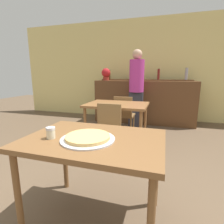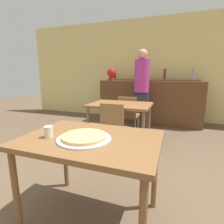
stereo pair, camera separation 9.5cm
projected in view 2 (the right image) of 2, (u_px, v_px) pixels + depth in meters
ground_plane at (93, 218)px, 1.58m from camera, size 16.00×16.00×0.00m
wall_back at (153, 70)px, 4.92m from camera, size 8.00×0.05×2.80m
dining_table_near at (91, 147)px, 1.44m from camera, size 1.11×0.78×0.77m
dining_table_far at (120, 109)px, 3.10m from camera, size 1.06×0.78×0.77m
bar_counter at (149, 102)px, 4.63m from camera, size 2.60×0.56×1.12m
bar_back_shelf at (151, 79)px, 4.63m from camera, size 2.39×0.24×0.32m
chair_far_side_front at (109, 128)px, 2.63m from camera, size 0.40×0.40×0.84m
chair_far_side_back at (128, 113)px, 3.66m from camera, size 0.40×0.40×0.84m
pizza_tray at (84, 137)px, 1.37m from camera, size 0.43×0.43×0.04m
cheese_shaker at (48, 132)px, 1.41m from camera, size 0.07×0.07×0.09m
person_standing at (142, 87)px, 4.05m from camera, size 0.34×0.34×1.83m
potted_plant at (112, 74)px, 4.78m from camera, size 0.24×0.24×0.33m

